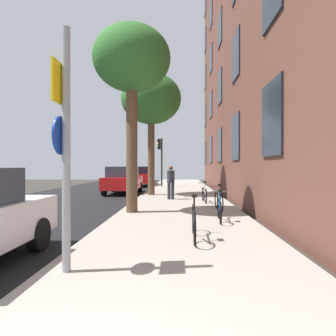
{
  "coord_description": "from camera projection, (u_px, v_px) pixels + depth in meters",
  "views": [
    {
      "loc": [
        1.06,
        -0.86,
        1.66
      ],
      "look_at": [
        0.67,
        9.56,
        1.59
      ],
      "focal_mm": 32.44,
      "sensor_mm": 36.0,
      "label": 1
    }
  ],
  "objects": [
    {
      "name": "tree_near",
      "position": [
        132.0,
        62.0,
        10.11
      ],
      "size": [
        2.59,
        2.59,
        6.24
      ],
      "color": "brown",
      "rests_on": "sidewalk"
    },
    {
      "name": "bicycle_3",
      "position": [
        204.0,
        194.0,
        12.88
      ],
      "size": [
        0.42,
        1.6,
        0.91
      ],
      "color": "black",
      "rests_on": "sidewalk"
    },
    {
      "name": "ground_plane",
      "position": [
        114.0,
        198.0,
        15.99
      ],
      "size": [
        41.8,
        41.8,
        0.0
      ],
      "primitive_type": "plane",
      "color": "#332D28"
    },
    {
      "name": "bicycle_1",
      "position": [
        219.0,
        209.0,
        8.48
      ],
      "size": [
        0.42,
        1.57,
        0.89
      ],
      "color": "black",
      "rests_on": "sidewalk"
    },
    {
      "name": "bicycle_2",
      "position": [
        219.0,
        200.0,
        10.58
      ],
      "size": [
        0.42,
        1.7,
        0.92
      ],
      "color": "black",
      "rests_on": "sidewalk"
    },
    {
      "name": "sidewalk",
      "position": [
        180.0,
        197.0,
        15.86
      ],
      "size": [
        4.2,
        38.0,
        0.12
      ],
      "primitive_type": "cube",
      "color": "#9E9389",
      "rests_on": "ground"
    },
    {
      "name": "car_1",
      "position": [
        123.0,
        180.0,
        18.09
      ],
      "size": [
        1.91,
        4.07,
        1.62
      ],
      "color": "red",
      "rests_on": "road_asphalt"
    },
    {
      "name": "bicycle_0",
      "position": [
        194.0,
        221.0,
        6.39
      ],
      "size": [
        0.42,
        1.75,
        0.96
      ],
      "color": "black",
      "rests_on": "sidewalk"
    },
    {
      "name": "pedestrian_0",
      "position": [
        171.0,
        180.0,
        14.04
      ],
      "size": [
        0.39,
        0.39,
        1.56
      ],
      "color": "#26262D",
      "rests_on": "sidewalk"
    },
    {
      "name": "tree_far",
      "position": [
        151.0,
        100.0,
        16.25
      ],
      "size": [
        3.21,
        3.21,
        6.53
      ],
      "color": "brown",
      "rests_on": "sidewalk"
    },
    {
      "name": "car_2",
      "position": [
        141.0,
        176.0,
        25.05
      ],
      "size": [
        1.87,
        4.44,
        1.62
      ],
      "color": "red",
      "rests_on": "road_asphalt"
    },
    {
      "name": "road_asphalt",
      "position": [
        75.0,
        197.0,
        16.07
      ],
      "size": [
        7.0,
        38.0,
        0.01
      ],
      "primitive_type": "cube",
      "color": "black",
      "rests_on": "ground"
    },
    {
      "name": "sign_post",
      "position": [
        65.0,
        138.0,
        4.4
      ],
      "size": [
        0.15,
        0.6,
        3.55
      ],
      "color": "gray",
      "rests_on": "sidewalk"
    },
    {
      "name": "traffic_light",
      "position": [
        160.0,
        153.0,
        23.0
      ],
      "size": [
        0.43,
        0.24,
        3.66
      ],
      "color": "black",
      "rests_on": "sidewalk"
    }
  ]
}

